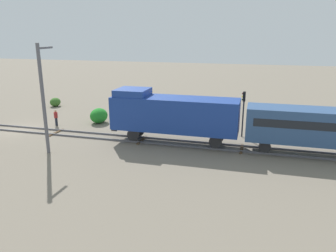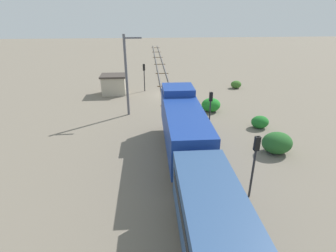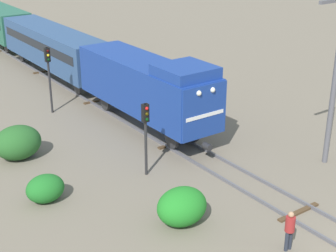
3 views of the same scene
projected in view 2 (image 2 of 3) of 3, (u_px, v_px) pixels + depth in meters
name	position (u px, v px, depth m)	size (l,w,h in m)	color
ground_plane	(167.00, 95.00, 36.98)	(161.69, 161.69, 0.00)	#756B5B
railway_track	(167.00, 95.00, 36.95)	(2.40, 107.80, 0.16)	#595960
locomotive	(183.00, 123.00, 20.96)	(2.90, 11.60, 4.60)	navy
traffic_signal_near	(144.00, 72.00, 37.69)	(0.32, 0.34, 3.96)	#262628
traffic_signal_mid	(210.00, 103.00, 25.81)	(0.32, 0.34, 3.74)	#262628
traffic_signal_far	(255.00, 156.00, 15.75)	(0.32, 0.34, 4.33)	#262628
worker_near_track	(188.00, 94.00, 34.05)	(0.38, 0.38, 1.70)	#262B38
catenary_mast	(127.00, 74.00, 28.28)	(1.94, 0.28, 8.81)	#595960
relay_hut	(114.00, 84.00, 36.97)	(3.50, 2.90, 2.74)	#B2A893
bush_near	(277.00, 143.00, 21.80)	(2.51, 2.05, 1.83)	#255C26
bush_mid	(236.00, 84.00, 39.97)	(1.59, 1.30, 1.15)	#376726
bush_far	(211.00, 105.00, 30.76)	(2.22, 1.82, 1.61)	#218026
bush_back	(260.00, 122.00, 26.52)	(1.76, 1.44, 1.28)	#1F6D26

